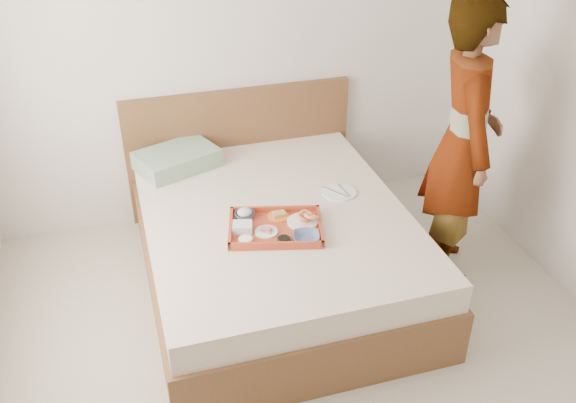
% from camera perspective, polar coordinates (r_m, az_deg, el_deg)
% --- Properties ---
extents(ground, '(3.50, 4.00, 0.01)m').
position_cam_1_polar(ground, '(3.40, 3.66, -17.35)').
color(ground, beige).
rests_on(ground, ground).
extents(wall_back, '(3.50, 0.01, 2.60)m').
position_cam_1_polar(wall_back, '(4.35, -5.03, 14.62)').
color(wall_back, silver).
rests_on(wall_back, ground).
extents(bed, '(1.65, 2.00, 0.53)m').
position_cam_1_polar(bed, '(3.93, -1.12, -4.17)').
color(bed, brown).
rests_on(bed, ground).
extents(headboard, '(1.65, 0.06, 0.95)m').
position_cam_1_polar(headboard, '(4.63, -4.43, 4.70)').
color(headboard, brown).
rests_on(headboard, ground).
extents(pillow, '(0.61, 0.52, 0.12)m').
position_cam_1_polar(pillow, '(4.30, -10.12, 3.84)').
color(pillow, '#87A587').
rests_on(pillow, bed).
extents(tray, '(0.62, 0.51, 0.05)m').
position_cam_1_polar(tray, '(3.59, -1.15, -2.36)').
color(tray, '#B14826').
rests_on(tray, bed).
extents(prawn_plate, '(0.23, 0.23, 0.01)m').
position_cam_1_polar(prawn_plate, '(3.65, 1.35, -1.85)').
color(prawn_plate, white).
rests_on(prawn_plate, tray).
extents(navy_bowl_big, '(0.18, 0.18, 0.04)m').
position_cam_1_polar(navy_bowl_big, '(3.49, 1.69, -3.29)').
color(navy_bowl_big, navy).
rests_on(navy_bowl_big, tray).
extents(sauce_dish, '(0.09, 0.09, 0.03)m').
position_cam_1_polar(sauce_dish, '(3.47, -0.38, -3.58)').
color(sauce_dish, black).
rests_on(sauce_dish, tray).
extents(meat_plate, '(0.16, 0.16, 0.01)m').
position_cam_1_polar(meat_plate, '(3.56, -2.00, -2.80)').
color(meat_plate, white).
rests_on(meat_plate, tray).
extents(bread_plate, '(0.16, 0.16, 0.01)m').
position_cam_1_polar(bread_plate, '(3.69, -0.89, -1.37)').
color(bread_plate, orange).
rests_on(bread_plate, tray).
extents(salad_bowl, '(0.14, 0.14, 0.04)m').
position_cam_1_polar(salad_bowl, '(3.69, -3.99, -1.26)').
color(salad_bowl, navy).
rests_on(salad_bowl, tray).
extents(plastic_tub, '(0.13, 0.12, 0.05)m').
position_cam_1_polar(plastic_tub, '(3.57, -4.20, -2.36)').
color(plastic_tub, silver).
rests_on(plastic_tub, tray).
extents(cheese_round, '(0.09, 0.09, 0.03)m').
position_cam_1_polar(cheese_round, '(3.48, -3.91, -3.57)').
color(cheese_round, white).
rests_on(cheese_round, tray).
extents(dinner_plate, '(0.27, 0.27, 0.01)m').
position_cam_1_polar(dinner_plate, '(3.97, 4.71, 0.85)').
color(dinner_plate, white).
rests_on(dinner_plate, bed).
extents(person, '(0.62, 0.76, 1.80)m').
position_cam_1_polar(person, '(3.89, 15.75, 5.15)').
color(person, silver).
rests_on(person, ground).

